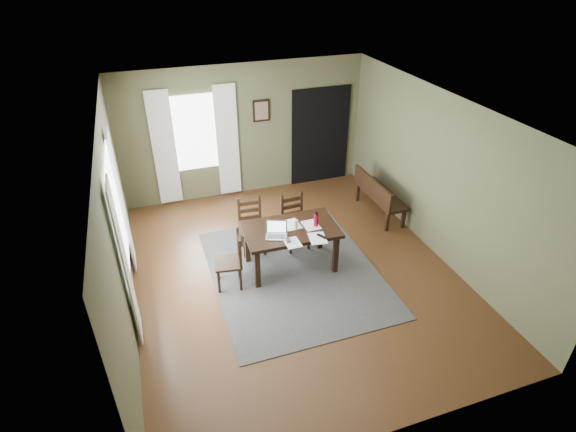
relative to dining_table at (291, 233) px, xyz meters
name	(u,v)px	position (x,y,z in m)	size (l,w,h in m)	color
ground	(294,272)	(0.00, -0.16, -0.67)	(5.00, 6.00, 0.01)	#492C16
room_shell	(295,172)	(0.00, -0.16, 1.14)	(5.02, 6.02, 2.71)	#515336
rug	(294,272)	(0.00, -0.16, -0.66)	(2.60, 3.20, 0.01)	#3D3D3D
dining_table	(291,233)	(0.00, 0.00, 0.00)	(1.51, 0.93, 0.74)	black
chair_end	(231,261)	(-1.01, -0.15, -0.20)	(0.47, 0.46, 0.93)	black
chair_back_left	(252,226)	(-0.47, 0.68, -0.19)	(0.45, 0.45, 0.96)	black
chair_back_right	(295,222)	(0.27, 0.57, -0.19)	(0.44, 0.45, 0.96)	black
bench	(378,193)	(2.15, 1.05, -0.19)	(0.45, 1.41, 0.79)	black
laptop	(276,232)	(-0.27, -0.12, 0.15)	(0.40, 0.36, 0.22)	#B7B7BC
computer_mouse	(288,240)	(-0.16, -0.33, 0.11)	(0.06, 0.10, 0.03)	#3F3F42
tv_remote	(322,236)	(0.37, -0.39, 0.10)	(0.05, 0.18, 0.02)	black
drinking_glass	(296,224)	(0.08, -0.02, 0.16)	(0.06, 0.06, 0.14)	silver
water_bottle	(316,220)	(0.40, -0.07, 0.21)	(0.09, 0.09, 0.25)	#A90D2B
paper_b	(318,238)	(0.29, -0.40, 0.09)	(0.25, 0.33, 0.00)	white
paper_c	(292,224)	(0.05, 0.09, 0.09)	(0.26, 0.33, 0.00)	white
paper_d	(311,225)	(0.33, -0.03, 0.09)	(0.24, 0.32, 0.00)	white
paper_e	(292,243)	(-0.11, -0.39, 0.09)	(0.22, 0.29, 0.00)	white
window_left	(118,216)	(-2.47, 0.04, 0.79)	(0.01, 1.30, 1.70)	white
window_back	(195,133)	(-1.00, 2.81, 0.79)	(1.00, 0.01, 1.50)	white
curtain_left_near	(126,265)	(-2.44, -0.78, 0.54)	(0.03, 0.48, 2.30)	silver
curtain_left_far	(122,203)	(-2.44, 0.86, 0.54)	(0.03, 0.48, 2.30)	silver
curtain_back_left	(164,149)	(-1.62, 2.78, 0.54)	(0.44, 0.03, 2.30)	silver
curtain_back_right	(228,142)	(-0.38, 2.78, 0.54)	(0.44, 0.03, 2.30)	silver
framed_picture	(261,111)	(0.35, 2.80, 1.09)	(0.34, 0.03, 0.44)	black
doorway_back	(320,136)	(1.65, 2.81, 0.39)	(1.30, 0.03, 2.10)	black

